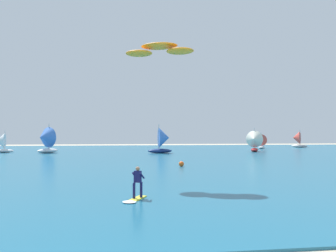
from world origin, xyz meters
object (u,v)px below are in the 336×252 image
(sailboat_center_horizon, at_px, (254,141))
(sailboat_anchored_offshore, at_px, (1,143))
(sailboat_far_left, at_px, (297,139))
(kitesurfer, at_px, (136,188))
(sailboat_leading, at_px, (45,140))
(marker_buoy, at_px, (181,164))
(sailboat_far_right, at_px, (163,140))
(kite, at_px, (159,50))
(sailboat_heeled_over, at_px, (262,141))

(sailboat_center_horizon, height_order, sailboat_anchored_offshore, sailboat_center_horizon)
(sailboat_center_horizon, xyz_separation_m, sailboat_anchored_offshore, (-48.52, 3.10, -0.27))
(sailboat_anchored_offshore, bearing_deg, sailboat_far_left, 13.16)
(kitesurfer, height_order, sailboat_leading, sailboat_leading)
(kitesurfer, height_order, sailboat_center_horizon, sailboat_center_horizon)
(marker_buoy, bearing_deg, sailboat_leading, 128.50)
(sailboat_leading, height_order, sailboat_center_horizon, sailboat_leading)
(sailboat_leading, distance_m, sailboat_far_right, 21.63)
(sailboat_leading, bearing_deg, sailboat_far_left, 17.40)
(sailboat_center_horizon, height_order, sailboat_far_right, sailboat_far_right)
(kitesurfer, bearing_deg, kite, 70.92)
(marker_buoy, bearing_deg, sailboat_anchored_offshore, 135.59)
(kitesurfer, relative_size, sailboat_anchored_offshore, 0.49)
(sailboat_far_right, bearing_deg, kitesurfer, -98.29)
(sailboat_leading, relative_size, sailboat_anchored_offshore, 1.31)
(sailboat_center_horizon, bearing_deg, sailboat_leading, 179.50)
(sailboat_far_left, relative_size, sailboat_far_right, 0.92)
(kite, relative_size, sailboat_far_left, 1.03)
(sailboat_center_horizon, bearing_deg, kitesurfer, -120.12)
(kite, xyz_separation_m, sailboat_center_horizon, (22.42, 36.71, -7.01))
(sailboat_far_left, relative_size, sailboat_center_horizon, 1.03)
(sailboat_center_horizon, bearing_deg, sailboat_anchored_offshore, 176.34)
(sailboat_far_left, height_order, sailboat_center_horizon, sailboat_far_left)
(sailboat_anchored_offshore, bearing_deg, kitesurfer, -61.24)
(sailboat_center_horizon, height_order, sailboat_heeled_over, sailboat_center_horizon)
(sailboat_leading, xyz_separation_m, sailboat_far_right, (21.48, -2.54, -0.06))
(sailboat_heeled_over, relative_size, marker_buoy, 7.05)
(kite, bearing_deg, sailboat_heeled_over, 58.90)
(sailboat_far_left, bearing_deg, sailboat_anchored_offshore, -166.84)
(sailboat_far_left, bearing_deg, sailboat_heeled_over, -155.62)
(kite, xyz_separation_m, sailboat_anchored_offshore, (-26.11, 39.81, -7.28))
(sailboat_leading, distance_m, sailboat_center_horizon, 39.83)
(sailboat_leading, bearing_deg, kite, -64.84)
(sailboat_anchored_offshore, bearing_deg, sailboat_center_horizon, -3.66)
(sailboat_center_horizon, bearing_deg, sailboat_heeled_over, 59.73)
(sailboat_leading, bearing_deg, sailboat_center_horizon, -0.50)
(kitesurfer, xyz_separation_m, sailboat_anchored_offshore, (-24.46, 44.57, 1.28))
(sailboat_far_left, height_order, sailboat_far_right, sailboat_far_right)
(sailboat_far_right, bearing_deg, sailboat_far_left, 28.97)
(kitesurfer, distance_m, sailboat_heeled_over, 63.69)
(sailboat_far_left, height_order, sailboat_leading, sailboat_leading)
(kitesurfer, xyz_separation_m, sailboat_center_horizon, (24.06, 41.47, 1.55))
(sailboat_far_right, bearing_deg, marker_buoy, -91.66)
(sailboat_center_horizon, relative_size, marker_buoy, 8.51)
(kitesurfer, relative_size, kite, 0.40)
(sailboat_anchored_offshore, bearing_deg, marker_buoy, -44.41)
(kite, bearing_deg, sailboat_center_horizon, 58.59)
(marker_buoy, bearing_deg, sailboat_far_right, 88.34)
(sailboat_heeled_over, bearing_deg, kitesurfer, -120.16)
(sailboat_center_horizon, distance_m, sailboat_far_right, 18.47)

